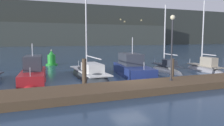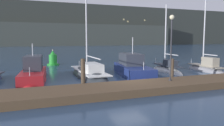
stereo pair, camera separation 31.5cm
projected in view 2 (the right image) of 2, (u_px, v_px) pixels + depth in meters
name	position (u px, v px, depth m)	size (l,w,h in m)	color
ground_plane	(130.00, 85.00, 15.43)	(400.00, 400.00, 0.00)	navy
dock	(142.00, 87.00, 13.67)	(29.22, 2.80, 0.45)	brown
mooring_pile_1	(83.00, 74.00, 13.93)	(0.28, 0.28, 1.99)	#4C3D2D
mooring_pile_2	(172.00, 70.00, 16.31)	(0.28, 0.28, 1.78)	#4C3D2D
motorboat_berth_2	(33.00, 75.00, 17.23)	(2.51, 6.30, 3.34)	red
sailboat_berth_3	(89.00, 75.00, 18.78)	(2.19, 8.20, 11.82)	#2D3338
motorboat_berth_4	(133.00, 72.00, 19.60)	(3.59, 7.34, 4.06)	navy
sailboat_berth_5	(167.00, 71.00, 21.48)	(1.49, 5.14, 7.14)	white
sailboat_berth_6	(206.00, 69.00, 22.06)	(1.89, 5.47, 7.67)	gray
channel_buoy	(53.00, 59.00, 27.18)	(1.44, 1.44, 1.94)	green
dock_lamppost	(171.00, 37.00, 14.40)	(0.32, 0.32, 4.36)	#2D2D33
hillside_backdrop	(41.00, 26.00, 109.77)	(240.00, 23.00, 21.11)	#333833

